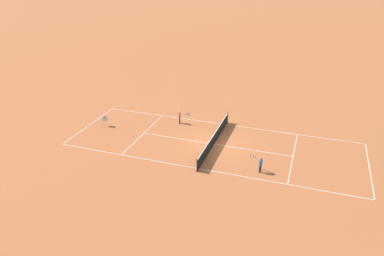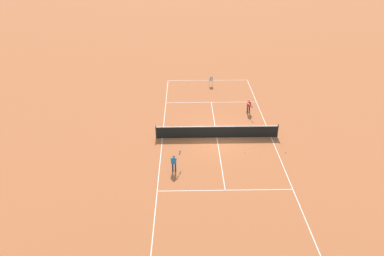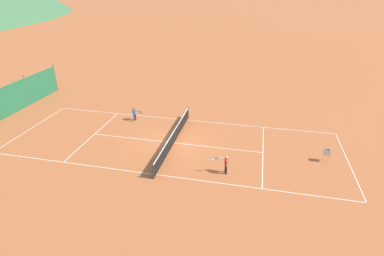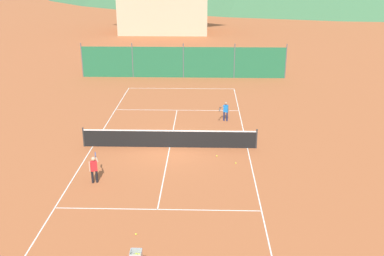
{
  "view_description": "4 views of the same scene",
  "coord_description": "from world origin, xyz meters",
  "px_view_note": "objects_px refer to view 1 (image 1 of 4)",
  "views": [
    {
      "loc": [
        26.58,
        7.16,
        14.43
      ],
      "look_at": [
        0.35,
        -1.81,
        1.36
      ],
      "focal_mm": 35.0,
      "sensor_mm": 36.0,
      "label": 1
    },
    {
      "loc": [
        2.38,
        24.39,
        14.0
      ],
      "look_at": [
        1.88,
        0.39,
        1.04
      ],
      "focal_mm": 35.0,
      "sensor_mm": 36.0,
      "label": 2
    },
    {
      "loc": [
        -18.46,
        -5.48,
        10.73
      ],
      "look_at": [
        0.47,
        -1.25,
        1.12
      ],
      "focal_mm": 28.0,
      "sensor_mm": 36.0,
      "label": 3
    },
    {
      "loc": [
        1.81,
        -21.88,
        9.12
      ],
      "look_at": [
        1.18,
        -0.12,
        1.14
      ],
      "focal_mm": 42.0,
      "sensor_mm": 36.0,
      "label": 4
    }
  ],
  "objects_px": {
    "tennis_ball_by_net_left": "(177,159)",
    "tennis_ball_service_box": "(251,125)",
    "tennis_ball_mid_court": "(244,139)",
    "ball_hopper": "(105,119)",
    "tennis_ball_alley_right": "(191,155)",
    "tennis_ball_by_net_right": "(90,134)",
    "player_far_baseline": "(260,163)",
    "tennis_ball_near_corner": "(129,127)",
    "tennis_net": "(214,139)",
    "player_far_service": "(180,116)"
  },
  "relations": [
    {
      "from": "player_far_service",
      "to": "tennis_ball_near_corner",
      "type": "bearing_deg",
      "value": -59.33
    },
    {
      "from": "tennis_ball_mid_court",
      "to": "tennis_ball_service_box",
      "type": "xyz_separation_m",
      "value": [
        -2.9,
        0.05,
        0.0
      ]
    },
    {
      "from": "tennis_ball_by_net_left",
      "to": "tennis_ball_mid_court",
      "type": "distance_m",
      "value": 6.6
    },
    {
      "from": "tennis_net",
      "to": "tennis_ball_mid_court",
      "type": "distance_m",
      "value": 2.84
    },
    {
      "from": "tennis_net",
      "to": "player_far_service",
      "type": "relative_size",
      "value": 7.42
    },
    {
      "from": "tennis_ball_alley_right",
      "to": "tennis_ball_service_box",
      "type": "xyz_separation_m",
      "value": [
        -7.13,
        3.37,
        0.0
      ]
    },
    {
      "from": "tennis_ball_mid_court",
      "to": "ball_hopper",
      "type": "height_order",
      "value": "ball_hopper"
    },
    {
      "from": "player_far_baseline",
      "to": "tennis_ball_service_box",
      "type": "relative_size",
      "value": 18.54
    },
    {
      "from": "player_far_baseline",
      "to": "tennis_ball_service_box",
      "type": "distance_m",
      "value": 8.06
    },
    {
      "from": "tennis_net",
      "to": "tennis_ball_by_net_left",
      "type": "height_order",
      "value": "tennis_net"
    },
    {
      "from": "ball_hopper",
      "to": "tennis_ball_by_net_left",
      "type": "bearing_deg",
      "value": 66.85
    },
    {
      "from": "tennis_net",
      "to": "tennis_ball_alley_right",
      "type": "relative_size",
      "value": 139.09
    },
    {
      "from": "player_far_baseline",
      "to": "tennis_ball_near_corner",
      "type": "height_order",
      "value": "player_far_baseline"
    },
    {
      "from": "tennis_ball_by_net_right",
      "to": "ball_hopper",
      "type": "distance_m",
      "value": 2.04
    },
    {
      "from": "ball_hopper",
      "to": "player_far_baseline",
      "type": "bearing_deg",
      "value": 77.21
    },
    {
      "from": "tennis_ball_by_net_right",
      "to": "ball_hopper",
      "type": "bearing_deg",
      "value": 167.04
    },
    {
      "from": "player_far_baseline",
      "to": "tennis_ball_near_corner",
      "type": "relative_size",
      "value": 18.54
    },
    {
      "from": "player_far_service",
      "to": "tennis_ball_mid_court",
      "type": "bearing_deg",
      "value": 78.78
    },
    {
      "from": "tennis_ball_near_corner",
      "to": "ball_hopper",
      "type": "distance_m",
      "value": 2.33
    },
    {
      "from": "tennis_ball_by_net_left",
      "to": "tennis_ball_service_box",
      "type": "distance_m",
      "value": 9.07
    },
    {
      "from": "tennis_ball_near_corner",
      "to": "tennis_ball_mid_court",
      "type": "distance_m",
      "value": 10.43
    },
    {
      "from": "tennis_ball_alley_right",
      "to": "tennis_ball_mid_court",
      "type": "distance_m",
      "value": 5.37
    },
    {
      "from": "tennis_ball_mid_court",
      "to": "tennis_ball_near_corner",
      "type": "bearing_deg",
      "value": -83.56
    },
    {
      "from": "tennis_ball_mid_court",
      "to": "ball_hopper",
      "type": "relative_size",
      "value": 0.07
    },
    {
      "from": "player_far_service",
      "to": "tennis_ball_service_box",
      "type": "bearing_deg",
      "value": 104.62
    },
    {
      "from": "player_far_baseline",
      "to": "tennis_ball_alley_right",
      "type": "height_order",
      "value": "player_far_baseline"
    },
    {
      "from": "tennis_ball_alley_right",
      "to": "tennis_ball_mid_court",
      "type": "relative_size",
      "value": 1.0
    },
    {
      "from": "player_far_baseline",
      "to": "tennis_ball_by_net_left",
      "type": "relative_size",
      "value": 18.54
    },
    {
      "from": "player_far_service",
      "to": "tennis_ball_by_net_left",
      "type": "height_order",
      "value": "player_far_service"
    },
    {
      "from": "tennis_ball_alley_right",
      "to": "tennis_ball_mid_court",
      "type": "xyz_separation_m",
      "value": [
        -4.23,
        3.32,
        0.0
      ]
    },
    {
      "from": "tennis_ball_by_net_left",
      "to": "ball_hopper",
      "type": "relative_size",
      "value": 0.07
    },
    {
      "from": "ball_hopper",
      "to": "player_far_service",
      "type": "bearing_deg",
      "value": 113.84
    },
    {
      "from": "tennis_ball_by_net_right",
      "to": "player_far_service",
      "type": "bearing_deg",
      "value": 124.8
    },
    {
      "from": "player_far_baseline",
      "to": "player_far_service",
      "type": "bearing_deg",
      "value": -126.04
    },
    {
      "from": "player_far_baseline",
      "to": "tennis_ball_by_net_right",
      "type": "distance_m",
      "value": 15.2
    },
    {
      "from": "player_far_service",
      "to": "tennis_ball_by_net_left",
      "type": "distance_m",
      "value": 6.75
    },
    {
      "from": "tennis_ball_by_net_right",
      "to": "tennis_ball_mid_court",
      "type": "bearing_deg",
      "value": 104.74
    },
    {
      "from": "tennis_net",
      "to": "ball_hopper",
      "type": "distance_m",
      "value": 10.4
    },
    {
      "from": "tennis_net",
      "to": "tennis_ball_mid_court",
      "type": "height_order",
      "value": "tennis_net"
    },
    {
      "from": "tennis_ball_by_net_left",
      "to": "ball_hopper",
      "type": "height_order",
      "value": "ball_hopper"
    },
    {
      "from": "player_far_service",
      "to": "tennis_ball_near_corner",
      "type": "xyz_separation_m",
      "value": [
        2.42,
        -4.07,
        -0.69
      ]
    },
    {
      "from": "tennis_ball_near_corner",
      "to": "ball_hopper",
      "type": "relative_size",
      "value": 0.07
    },
    {
      "from": "tennis_ball_by_net_left",
      "to": "ball_hopper",
      "type": "distance_m",
      "value": 9.17
    },
    {
      "from": "tennis_ball_alley_right",
      "to": "player_far_baseline",
      "type": "bearing_deg",
      "value": 83.31
    },
    {
      "from": "tennis_ball_mid_court",
      "to": "tennis_net",
      "type": "bearing_deg",
      "value": -50.91
    },
    {
      "from": "tennis_ball_alley_right",
      "to": "ball_hopper",
      "type": "height_order",
      "value": "ball_hopper"
    },
    {
      "from": "tennis_ball_alley_right",
      "to": "ball_hopper",
      "type": "relative_size",
      "value": 0.07
    },
    {
      "from": "tennis_ball_mid_court",
      "to": "tennis_ball_service_box",
      "type": "distance_m",
      "value": 2.9
    },
    {
      "from": "tennis_ball_by_net_left",
      "to": "ball_hopper",
      "type": "bearing_deg",
      "value": -113.15
    },
    {
      "from": "player_far_service",
      "to": "ball_hopper",
      "type": "xyz_separation_m",
      "value": [
        2.78,
        -6.28,
        -0.06
      ]
    }
  ]
}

